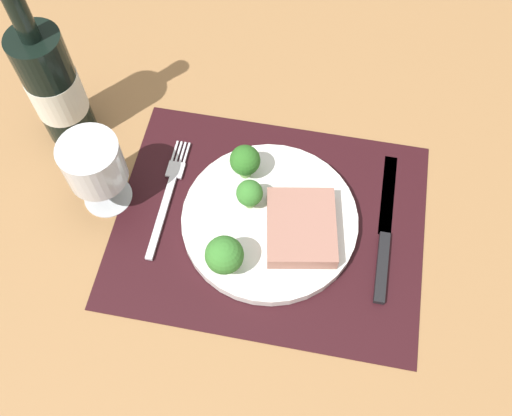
{
  "coord_description": "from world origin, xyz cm",
  "views": [
    {
      "loc": [
        4.74,
        -35.27,
        70.65
      ],
      "look_at": [
        -2.1,
        1.09,
        1.9
      ],
      "focal_mm": 40.16,
      "sensor_mm": 36.0,
      "label": 1
    }
  ],
  "objects_px": {
    "knife": "(385,238)",
    "wine_glass": "(95,165)",
    "fork": "(168,196)",
    "plate": "(270,220)",
    "steak": "(301,227)",
    "wine_bottle": "(54,86)"
  },
  "relations": [
    {
      "from": "knife",
      "to": "wine_glass",
      "type": "distance_m",
      "value": 0.4
    },
    {
      "from": "fork",
      "to": "wine_glass",
      "type": "xyz_separation_m",
      "value": [
        -0.08,
        -0.01,
        0.08
      ]
    },
    {
      "from": "plate",
      "to": "fork",
      "type": "relative_size",
      "value": 1.25
    },
    {
      "from": "steak",
      "to": "knife",
      "type": "relative_size",
      "value": 0.47
    },
    {
      "from": "plate",
      "to": "knife",
      "type": "distance_m",
      "value": 0.16
    },
    {
      "from": "steak",
      "to": "wine_glass",
      "type": "height_order",
      "value": "wine_glass"
    },
    {
      "from": "knife",
      "to": "wine_glass",
      "type": "xyz_separation_m",
      "value": [
        -0.39,
        -0.0,
        0.08
      ]
    },
    {
      "from": "steak",
      "to": "wine_bottle",
      "type": "bearing_deg",
      "value": 162.18
    },
    {
      "from": "knife",
      "to": "wine_glass",
      "type": "relative_size",
      "value": 1.89
    },
    {
      "from": "knife",
      "to": "wine_bottle",
      "type": "xyz_separation_m",
      "value": [
        -0.48,
        0.1,
        0.09
      ]
    },
    {
      "from": "wine_glass",
      "to": "fork",
      "type": "bearing_deg",
      "value": 9.04
    },
    {
      "from": "knife",
      "to": "wine_bottle",
      "type": "height_order",
      "value": "wine_bottle"
    },
    {
      "from": "wine_bottle",
      "to": "knife",
      "type": "bearing_deg",
      "value": -11.69
    },
    {
      "from": "steak",
      "to": "knife",
      "type": "height_order",
      "value": "steak"
    },
    {
      "from": "plate",
      "to": "fork",
      "type": "bearing_deg",
      "value": 174.53
    },
    {
      "from": "fork",
      "to": "knife",
      "type": "distance_m",
      "value": 0.31
    },
    {
      "from": "plate",
      "to": "knife",
      "type": "bearing_deg",
      "value": 1.93
    },
    {
      "from": "steak",
      "to": "wine_glass",
      "type": "relative_size",
      "value": 0.89
    },
    {
      "from": "plate",
      "to": "fork",
      "type": "distance_m",
      "value": 0.15
    },
    {
      "from": "plate",
      "to": "wine_glass",
      "type": "height_order",
      "value": "wine_glass"
    },
    {
      "from": "wine_glass",
      "to": "wine_bottle",
      "type": "bearing_deg",
      "value": 130.49
    },
    {
      "from": "fork",
      "to": "knife",
      "type": "relative_size",
      "value": 0.83
    }
  ]
}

